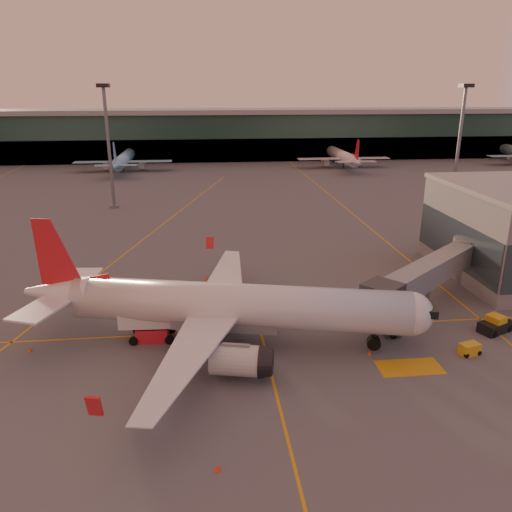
{
  "coord_description": "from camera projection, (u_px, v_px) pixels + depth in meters",
  "views": [
    {
      "loc": [
        -0.6,
        -43.0,
        24.75
      ],
      "look_at": [
        5.62,
        15.12,
        5.0
      ],
      "focal_mm": 35.0,
      "sensor_mm": 36.0,
      "label": 1
    }
  ],
  "objects": [
    {
      "name": "distant_aircraft_row",
      "position": [
        138.0,
        170.0,
        157.53
      ],
      "size": [
        290.0,
        34.0,
        13.0
      ],
      "color": "#82BED9",
      "rests_on": "ground"
    },
    {
      "name": "cone_wing_left",
      "position": [
        207.0,
        278.0,
        67.63
      ],
      "size": [
        0.47,
        0.47,
        0.6
      ],
      "color": "#F3430C",
      "rests_on": "ground"
    },
    {
      "name": "ground",
      "position": [
        215.0,
        356.0,
        48.49
      ],
      "size": [
        600.0,
        600.0,
        0.0
      ],
      "primitive_type": "plane",
      "color": "#4C4F54",
      "rests_on": "ground"
    },
    {
      "name": "catering_truck",
      "position": [
        149.0,
        316.0,
        50.97
      ],
      "size": [
        5.93,
        2.87,
        4.52
      ],
      "rotation": [
        0.0,
        0.0,
        -0.04
      ],
      "color": "red",
      "rests_on": "ground"
    },
    {
      "name": "pushback_tug",
      "position": [
        495.0,
        325.0,
        53.14
      ],
      "size": [
        4.04,
        3.19,
        1.84
      ],
      "rotation": [
        0.0,
        0.0,
        0.42
      ],
      "color": "black",
      "rests_on": "ground"
    },
    {
      "name": "taxi_markings",
      "position": [
        167.0,
        233.0,
        89.66
      ],
      "size": [
        100.12,
        173.0,
        0.01
      ],
      "color": "orange",
      "rests_on": "ground"
    },
    {
      "name": "gpu_cart",
      "position": [
        470.0,
        349.0,
        48.63
      ],
      "size": [
        2.2,
        1.63,
        1.15
      ],
      "rotation": [
        0.0,
        0.0,
        0.26
      ],
      "color": "gold",
      "rests_on": "ground"
    },
    {
      "name": "cone_wing_right",
      "position": [
        217.0,
        468.0,
        33.88
      ],
      "size": [
        0.42,
        0.42,
        0.54
      ],
      "color": "#F3430C",
      "rests_on": "ground"
    },
    {
      "name": "cone_tail",
      "position": [
        30.0,
        349.0,
        49.22
      ],
      "size": [
        0.42,
        0.42,
        0.54
      ],
      "color": "#F3430C",
      "rests_on": "ground"
    },
    {
      "name": "mast_west_near",
      "position": [
        108.0,
        138.0,
        103.89
      ],
      "size": [
        2.4,
        2.4,
        25.6
      ],
      "color": "slate",
      "rests_on": "ground"
    },
    {
      "name": "cone_fwd",
      "position": [
        370.0,
        353.0,
        48.64
      ],
      "size": [
        0.38,
        0.38,
        0.49
      ],
      "color": "#F3430C",
      "rests_on": "ground"
    },
    {
      "name": "mast_east_near",
      "position": [
        460.0,
        136.0,
        107.68
      ],
      "size": [
        2.4,
        2.4,
        25.6
      ],
      "color": "slate",
      "rests_on": "ground"
    },
    {
      "name": "jet_bridge",
      "position": [
        436.0,
        271.0,
        58.81
      ],
      "size": [
        21.56,
        18.78,
        6.09
      ],
      "color": "slate",
      "rests_on": "ground"
    },
    {
      "name": "cone_nose",
      "position": [
        416.0,
        331.0,
        53.04
      ],
      "size": [
        0.39,
        0.39,
        0.49
      ],
      "color": "#F3430C",
      "rests_on": "ground"
    },
    {
      "name": "main_airplane",
      "position": [
        224.0,
        306.0,
        49.73
      ],
      "size": [
        41.06,
        37.36,
        12.52
      ],
      "rotation": [
        0.0,
        0.0,
        -0.23
      ],
      "color": "silver",
      "rests_on": "ground"
    },
    {
      "name": "terminal",
      "position": [
        203.0,
        135.0,
        179.25
      ],
      "size": [
        400.0,
        20.0,
        17.6
      ],
      "color": "#19382D",
      "rests_on": "ground"
    }
  ]
}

